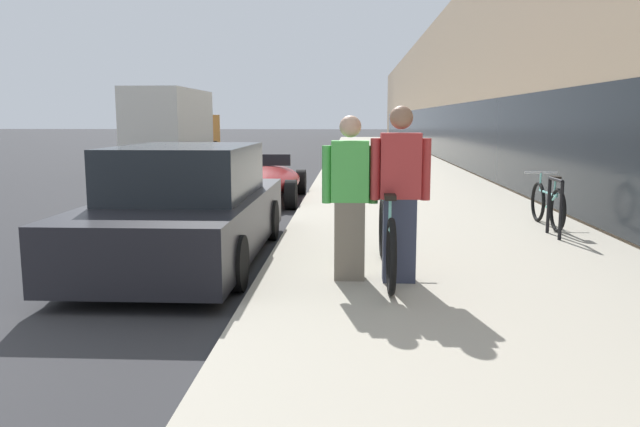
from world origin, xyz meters
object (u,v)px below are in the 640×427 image
cruiser_bike_nearest (547,204)px  parked_sedan_curbside (188,209)px  person_rider (400,195)px  moving_truck (175,127)px  vintage_roadster_curbside (264,181)px  bike_rack_hoop (555,201)px  person_bystander (350,198)px  tandem_bicycle (386,238)px

cruiser_bike_nearest → parked_sedan_curbside: 5.57m
person_rider → moving_truck: (-7.57, 18.38, 0.45)m
parked_sedan_curbside → cruiser_bike_nearest: bearing=22.2°
cruiser_bike_nearest → vintage_roadster_curbside: bearing=142.8°
vintage_roadster_curbside → cruiser_bike_nearest: bearing=-37.2°
parked_sedan_curbside → vintage_roadster_curbside: size_ratio=1.08×
bike_rack_hoop → parked_sedan_curbside: bearing=-165.8°
person_rider → bike_rack_hoop: size_ratio=2.14×
person_rider → vintage_roadster_curbside: (-2.44, 7.27, -0.60)m
moving_truck → person_rider: bearing=-67.6°
person_bystander → vintage_roadster_curbside: 7.49m
person_bystander → moving_truck: moving_truck is taller
vintage_roadster_curbside → bike_rack_hoop: bearing=-43.7°
tandem_bicycle → moving_truck: size_ratio=0.33×
tandem_bicycle → bike_rack_hoop: bearing=42.7°
cruiser_bike_nearest → tandem_bicycle: bearing=-130.3°
bike_rack_hoop → moving_truck: 18.67m
person_bystander → vintage_roadster_curbside: (-1.92, 7.22, -0.55)m
person_rider → vintage_roadster_curbside: 7.69m
person_bystander → cruiser_bike_nearest: (3.10, 3.41, -0.51)m
bike_rack_hoop → vintage_roadster_curbside: (-4.86, 4.64, -0.20)m
bike_rack_hoop → tandem_bicycle: bearing=-137.3°
person_rider → parked_sedan_curbside: (-2.58, 1.37, -0.37)m
tandem_bicycle → moving_truck: bearing=112.4°
person_rider → moving_truck: size_ratio=0.25×
person_bystander → moving_truck: bearing=111.1°
parked_sedan_curbside → vintage_roadster_curbside: parked_sedan_curbside is taller
cruiser_bike_nearest → person_bystander: bearing=-132.2°
tandem_bicycle → bike_rack_hoop: (2.54, 2.34, 0.11)m
vintage_roadster_curbside → parked_sedan_curbside: bearing=-91.3°
tandem_bicycle → person_rider: bearing=-68.8°
vintage_roadster_curbside → moving_truck: (-5.13, 11.11, 1.05)m
parked_sedan_curbside → vintage_roadster_curbside: 5.91m
person_bystander → parked_sedan_curbside: (-2.06, 1.31, -0.32)m
person_rider → parked_sedan_curbside: person_rider is taller
moving_truck → vintage_roadster_curbside: bearing=-65.2°
cruiser_bike_nearest → parked_sedan_curbside: size_ratio=0.35×
cruiser_bike_nearest → moving_truck: (-10.15, 14.91, 1.01)m
tandem_bicycle → cruiser_bike_nearest: bearing=49.7°
tandem_bicycle → person_rider: 0.60m
person_bystander → cruiser_bike_nearest: person_bystander is taller
tandem_bicycle → cruiser_bike_nearest: tandem_bicycle is taller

